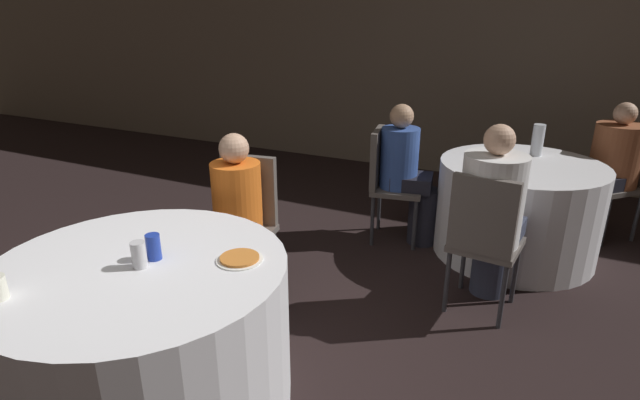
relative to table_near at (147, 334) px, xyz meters
The scene contains 17 objects.
ground_plane 0.39m from the table_near, 58.91° to the left, with size 16.00×16.00×0.00m, color black.
wall_back 4.51m from the table_near, 89.10° to the left, with size 16.00×0.06×2.80m.
table_near is the anchor object (origin of this frame).
table_far 2.84m from the table_near, 60.14° to the left, with size 1.22×1.22×0.74m.
chair_near_north 1.11m from the table_near, 98.48° to the left, with size 0.45×0.46×0.93m.
chair_far_northeast 3.85m from the table_near, 56.33° to the left, with size 0.57×0.57×0.93m.
chair_far_south 1.96m from the table_near, 47.98° to the left, with size 0.44×0.44×0.93m.
chair_far_west 2.33m from the table_near, 79.85° to the left, with size 0.47×0.47×0.93m.
person_orange_shirt 0.94m from the table_near, 98.48° to the left, with size 0.34×0.49×1.12m.
person_blue_shirt 2.39m from the table_near, 75.91° to the left, with size 0.49×0.34×1.14m.
person_floral_shirt 3.70m from the table_near, 56.78° to the left, with size 0.51×0.51×1.14m.
person_white_shirt 2.09m from the table_near, 50.47° to the left, with size 0.39×0.53×1.21m.
pizza_plate_near 0.59m from the table_near, 31.51° to the left, with size 0.22×0.22×0.02m.
soda_can_silver 0.43m from the table_near, 17.31° to the right, with size 0.07×0.07×0.12m.
soda_can_blue 0.44m from the table_near, 67.83° to the left, with size 0.07×0.07×0.12m.
bottle_far 3.16m from the table_near, 61.74° to the left, with size 0.09×0.09×0.25m.
cup_far 2.76m from the table_near, 61.14° to the left, with size 0.08×0.08×0.09m.
Camera 1 is at (1.54, -1.55, 1.81)m, focal length 28.00 mm.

